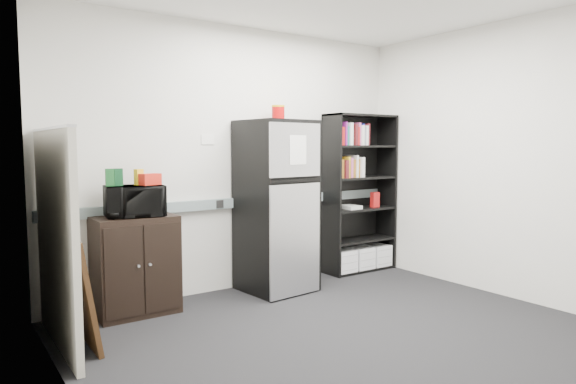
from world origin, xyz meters
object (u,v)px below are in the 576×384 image
(bookshelf, at_px, (359,194))
(cabinet, at_px, (136,265))
(microwave, at_px, (134,201))
(refrigerator, at_px, (277,206))
(cubicle_partition, at_px, (56,238))

(bookshelf, xyz_separation_m, cabinet, (-2.71, -0.06, -0.48))
(bookshelf, bearing_deg, cabinet, -178.64)
(microwave, height_order, refrigerator, refrigerator)
(cabinet, xyz_separation_m, microwave, (0.00, -0.02, 0.57))
(refrigerator, bearing_deg, cabinet, 171.45)
(refrigerator, bearing_deg, microwave, 172.08)
(cabinet, relative_size, refrigerator, 0.50)
(cubicle_partition, relative_size, cabinet, 1.86)
(cubicle_partition, distance_m, cabinet, 0.91)
(cubicle_partition, distance_m, refrigerator, 2.19)
(bookshelf, relative_size, microwave, 3.78)
(cubicle_partition, relative_size, microwave, 3.31)
(bookshelf, xyz_separation_m, refrigerator, (-1.27, -0.14, -0.04))
(cabinet, xyz_separation_m, refrigerator, (1.44, -0.08, 0.44))
(cubicle_partition, bearing_deg, cabinet, 30.49)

